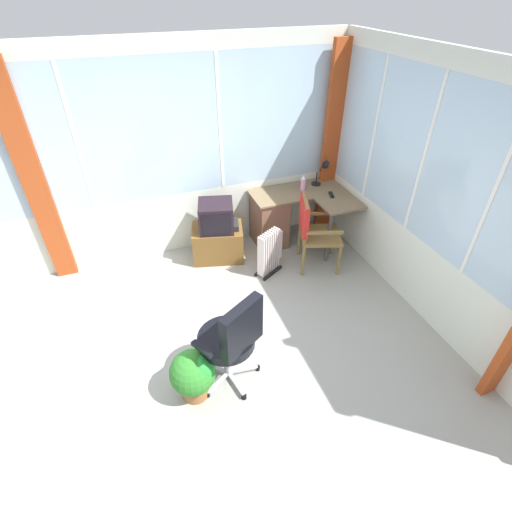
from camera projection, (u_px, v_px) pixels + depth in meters
ground at (209, 368)px, 3.68m from camera, size 5.75×5.10×0.06m
north_window_panel at (156, 160)px, 4.47m from camera, size 4.75×0.07×2.57m
east_window_panel at (447, 206)px, 3.57m from camera, size 0.07×4.10×2.57m
curtain_north_left at (35, 183)px, 4.07m from camera, size 0.24×0.07×2.47m
curtain_corner at (331, 144)px, 5.03m from camera, size 0.24×0.08×2.47m
desk at (275, 217)px, 5.13m from camera, size 1.25×0.97×0.73m
desk_lamp at (324, 170)px, 5.04m from camera, size 0.22×0.19×0.35m
tv_remote at (331, 195)px, 4.93m from camera, size 0.08×0.16×0.02m
spray_bottle at (303, 183)px, 5.00m from camera, size 0.06×0.06×0.22m
wooden_armchair at (311, 225)px, 4.61m from camera, size 0.62×0.61×0.94m
office_chair at (232, 337)px, 3.19m from camera, size 0.62×0.59×1.01m
tv_on_stand at (218, 234)px, 4.88m from camera, size 0.73×0.59×0.80m
space_heater at (270, 252)px, 4.67m from camera, size 0.40×0.32×0.59m
potted_plant at (194, 373)px, 3.26m from camera, size 0.40×0.40×0.50m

